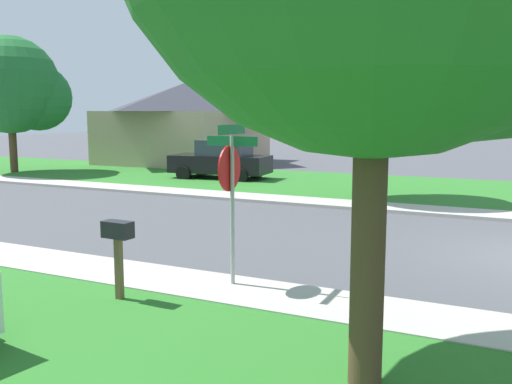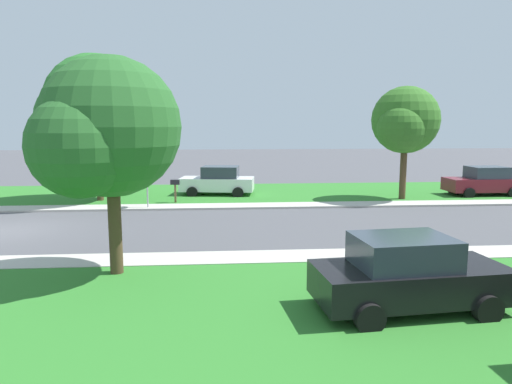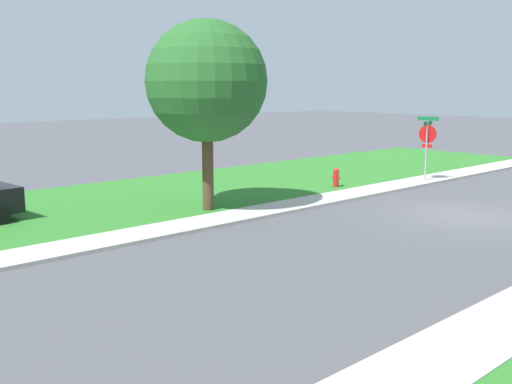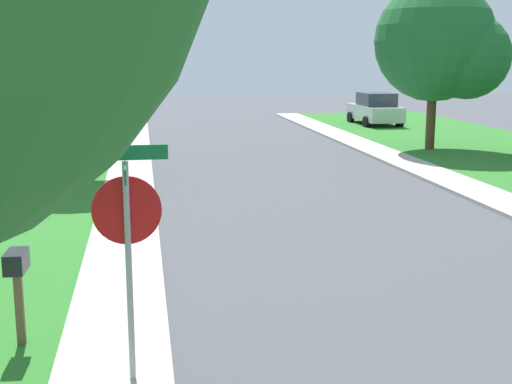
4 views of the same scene
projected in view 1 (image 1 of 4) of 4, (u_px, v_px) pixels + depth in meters
name	position (u px, v px, depth m)	size (l,w,h in m)	color
sidewalk_east	(180.00, 192.00, 20.93)	(1.40, 56.00, 0.10)	#B7B2A8
lawn_east	(240.00, 179.00, 25.11)	(8.00, 56.00, 0.08)	#2D7528
stop_sign_far_corner	(231.00, 178.00, 9.43)	(0.92, 0.92, 2.77)	#9E9EA3
car_black_kerbside_mid	(221.00, 160.00, 25.02)	(2.34, 4.45, 1.76)	black
tree_sidewalk_mid	(370.00, 79.00, 18.84)	(4.09, 3.81, 6.06)	#4C3823
tree_across_right	(17.00, 88.00, 27.20)	(4.94, 4.60, 6.53)	#4C3823
house_right_setback	(185.00, 122.00, 33.24)	(9.26, 8.10, 4.60)	tan
mailbox	(118.00, 240.00, 8.82)	(0.26, 0.49, 1.31)	brown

